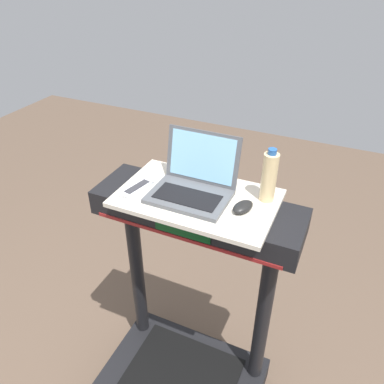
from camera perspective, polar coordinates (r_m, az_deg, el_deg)
name	(u,v)px	position (r m, az deg, el deg)	size (l,w,h in m)	color
desk_board	(197,198)	(1.57, 0.76, -0.92)	(0.65, 0.40, 0.02)	beige
laptop	(193,183)	(1.56, 0.22, 1.32)	(0.32, 0.27, 0.24)	#515459
computer_mouse	(243,207)	(1.48, 7.66, -2.22)	(0.06, 0.10, 0.03)	black
water_bottle	(269,177)	(1.52, 11.51, 2.25)	(0.06, 0.06, 0.23)	beige
tv_remote	(137,189)	(1.61, -8.22, 0.51)	(0.08, 0.17, 0.02)	silver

